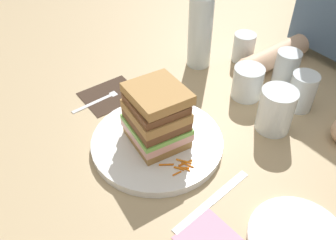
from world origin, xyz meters
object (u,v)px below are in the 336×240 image
main_plate (157,142)px  sandwich (156,117)px  water_bottle (200,26)px  empty_tumbler_0 (244,47)px  fork (103,97)px  napkin_pink (208,239)px  empty_tumbler_3 (302,92)px  napkin_dark (111,95)px  juice_glass (275,112)px  empty_tumbler_2 (248,82)px  empty_tumbler_1 (286,69)px  knife (210,202)px

main_plate → sandwich: sandwich is taller
water_bottle → empty_tumbler_0: 0.15m
fork → napkin_pink: fork is taller
empty_tumbler_3 → napkin_pink: bearing=-71.7°
water_bottle → empty_tumbler_0: (0.06, 0.12, -0.08)m
sandwich → napkin_pink: (0.24, -0.06, -0.08)m
sandwich → fork: 0.23m
sandwich → napkin_pink: 0.26m
water_bottle → napkin_dark: bearing=-94.2°
water_bottle → napkin_pink: size_ratio=2.87×
main_plate → empty_tumbler_3: empty_tumbler_3 is taller
main_plate → juice_glass: 0.27m
water_bottle → empty_tumbler_2: 0.20m
empty_tumbler_0 → empty_tumbler_2: bearing=-42.4°
juice_glass → napkin_pink: (0.13, -0.31, -0.05)m
juice_glass → empty_tumbler_3: juice_glass is taller
napkin_dark → water_bottle: size_ratio=0.51×
empty_tumbler_0 → empty_tumbler_1: bearing=0.6°
empty_tumbler_2 → empty_tumbler_0: bearing=137.6°
main_plate → empty_tumbler_3: (0.10, 0.35, 0.04)m
water_bottle → empty_tumbler_1: size_ratio=2.78×
main_plate → water_bottle: 0.36m
knife → empty_tumbler_3: (-0.08, 0.36, 0.05)m
empty_tumbler_2 → napkin_pink: 0.43m
main_plate → napkin_dark: main_plate is taller
main_plate → empty_tumbler_1: size_ratio=2.96×
empty_tumbler_0 → sandwich: bearing=-71.4°
sandwich → juice_glass: bearing=65.4°
empty_tumbler_3 → napkin_pink: size_ratio=1.01×
napkin_dark → fork: size_ratio=0.82×
empty_tumbler_2 → napkin_pink: (0.25, -0.35, -0.04)m
juice_glass → empty_tumbler_1: (-0.10, 0.15, 0.00)m
main_plate → empty_tumbler_0: size_ratio=3.49×
sandwich → water_bottle: (-0.19, 0.28, 0.04)m
napkin_pink → empty_tumbler_3: bearing=108.3°
empty_tumbler_0 → empty_tumbler_1: 0.15m
knife → fork: bearing=-179.0°
juice_glass → empty_tumbler_2: 0.13m
napkin_dark → fork: (0.00, -0.02, 0.00)m
juice_glass → empty_tumbler_3: (-0.01, 0.11, 0.00)m
fork → water_bottle: (0.02, 0.30, 0.11)m
empty_tumbler_2 → napkin_dark: bearing=-126.7°
empty_tumbler_0 → empty_tumbler_2: (0.13, -0.11, 0.00)m
knife → empty_tumbler_1: bearing=112.7°
empty_tumbler_1 → napkin_pink: empty_tumbler_1 is taller
sandwich → empty_tumbler_1: bearing=88.0°
main_plate → knife: (0.18, -0.01, -0.01)m
empty_tumbler_1 → napkin_pink: 0.51m
knife → empty_tumbler_0: bearing=128.1°
empty_tumbler_0 → empty_tumbler_1: empty_tumbler_1 is taller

